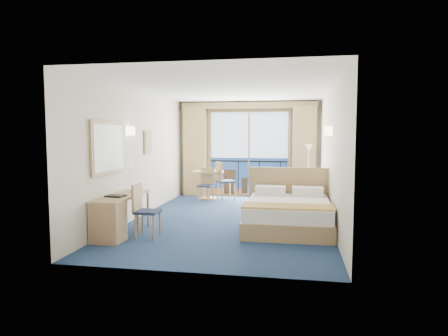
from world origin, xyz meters
The scene contains 22 objects.
floor centered at (0.00, 0.00, 0.00)m, with size 6.50×6.50×0.00m, color navy.
room_walls centered at (0.00, 0.00, 1.78)m, with size 4.04×6.54×2.72m.
balcony_door centered at (-0.01, 3.22, 1.14)m, with size 2.36×0.03×2.52m.
curtain_left centered at (-1.55, 3.07, 1.28)m, with size 0.65×0.22×2.55m, color tan.
curtain_right centered at (1.55, 3.07, 1.28)m, with size 0.65×0.22×2.55m, color tan.
pelmet centered at (0.00, 3.10, 2.58)m, with size 3.80×0.25×0.18m, color tan.
mirror centered at (-1.97, -1.50, 1.55)m, with size 0.05×1.25×0.95m.
wall_print centered at (-1.97, 0.45, 1.60)m, with size 0.04×0.42×0.52m.
sconce_left centered at (-1.94, -0.60, 1.85)m, with size 0.18×0.18×0.18m, color #F9E7AE.
sconce_right centered at (1.94, -0.15, 1.85)m, with size 0.18×0.18×0.18m, color #F9E7AE.
bed centered at (1.19, -0.58, 0.30)m, with size 1.72×2.05×1.08m.
nightstand centered at (1.76, 0.84, 0.29)m, with size 0.45×0.42×0.58m, color #A17F55.
phone centered at (1.77, 0.87, 0.63)m, with size 0.19×0.15×0.08m, color beige.
armchair centered at (1.62, 1.52, 0.35)m, with size 0.75×0.77×0.70m, color #464A55.
floor_lamp centered at (1.67, 2.69, 1.14)m, with size 0.21×0.21×1.51m.
desk centered at (-1.73, -1.95, 0.39)m, with size 0.52×1.50×0.70m.
desk_chair centered at (-1.29, -1.64, 0.52)m, with size 0.41×0.40×0.92m.
folder centered at (-1.76, -1.70, 0.72)m, with size 0.31×0.24×0.03m, color black.
desk_lamp centered at (-1.74, -1.06, 1.07)m, with size 0.13×0.13×0.49m.
round_table centered at (-1.05, 2.50, 0.59)m, with size 0.86×0.86×0.78m.
table_chair_a centered at (-0.62, 2.48, 0.58)m, with size 0.61×0.61×1.03m.
table_chair_b centered at (-1.00, 2.11, 0.50)m, with size 0.41×0.42×0.89m.
Camera 1 is at (1.30, -8.13, 1.81)m, focal length 32.00 mm.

